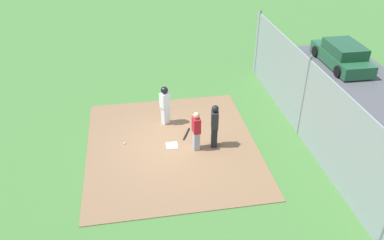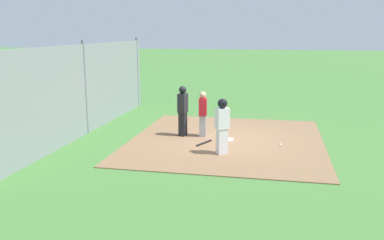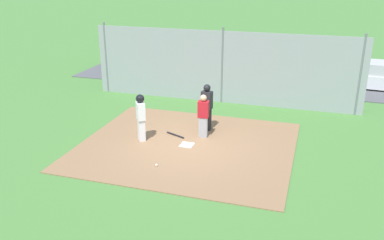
% 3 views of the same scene
% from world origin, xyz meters
% --- Properties ---
extents(ground_plane, '(140.00, 140.00, 0.00)m').
position_xyz_m(ground_plane, '(0.00, 0.00, 0.00)').
color(ground_plane, '#477A38').
extents(dirt_infield, '(7.20, 6.40, 0.03)m').
position_xyz_m(dirt_infield, '(0.00, 0.00, 0.01)').
color(dirt_infield, '#896647').
rests_on(dirt_infield, ground_plane).
extents(home_plate, '(0.45, 0.45, 0.02)m').
position_xyz_m(home_plate, '(0.00, 0.00, 0.04)').
color(home_plate, white).
rests_on(home_plate, dirt_infield).
extents(catcher, '(0.40, 0.30, 1.58)m').
position_xyz_m(catcher, '(-0.33, -0.89, 0.85)').
color(catcher, '#9E9EA3').
rests_on(catcher, dirt_infield).
extents(umpire, '(0.42, 0.32, 1.76)m').
position_xyz_m(umpire, '(-0.27, -1.59, 0.96)').
color(umpire, black).
rests_on(umpire, dirt_infield).
extents(runner, '(0.43, 0.46, 1.69)m').
position_xyz_m(runner, '(1.66, 0.05, 1.00)').
color(runner, silver).
rests_on(runner, dirt_infield).
extents(baseball_bat, '(0.78, 0.39, 0.06)m').
position_xyz_m(baseball_bat, '(0.65, -0.66, 0.06)').
color(baseball_bat, black).
rests_on(baseball_bat, dirt_infield).
extents(baseball, '(0.07, 0.07, 0.07)m').
position_xyz_m(baseball, '(0.41, 1.79, 0.07)').
color(baseball, white).
rests_on(baseball, dirt_infield).
extents(backstop_fence, '(12.00, 0.10, 3.35)m').
position_xyz_m(backstop_fence, '(0.00, -5.10, 1.60)').
color(backstop_fence, '#93999E').
rests_on(backstop_fence, ground_plane).
extents(parked_car_green, '(4.22, 1.92, 1.28)m').
position_xyz_m(parked_car_green, '(5.90, -9.99, 0.61)').
color(parked_car_green, '#235B38').
rests_on(parked_car_green, parking_lot).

